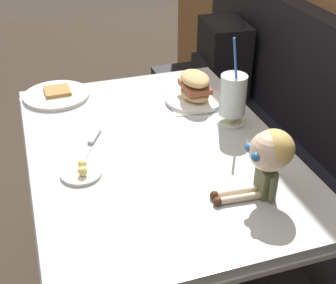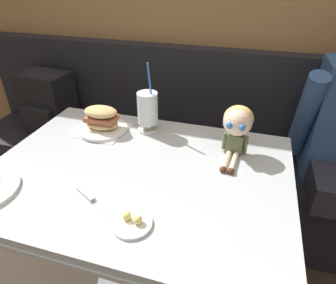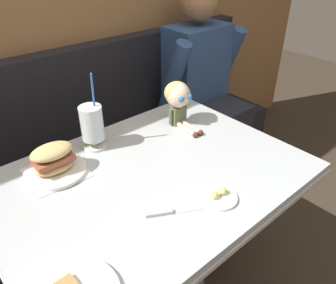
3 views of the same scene
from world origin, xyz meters
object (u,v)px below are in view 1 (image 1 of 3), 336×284
(milkshake_glass, at_px, (233,98))
(butter_knife, at_px, (91,142))
(sandwich_plate, at_px, (195,90))
(butter_saucer, at_px, (82,172))
(backpack, at_px, (222,55))
(toast_plate, at_px, (57,95))
(seated_doll, at_px, (269,155))

(milkshake_glass, relative_size, butter_knife, 1.47)
(milkshake_glass, bearing_deg, sandwich_plate, -162.78)
(milkshake_glass, xyz_separation_m, sandwich_plate, (-0.20, -0.06, -0.05))
(sandwich_plate, xyz_separation_m, butter_saucer, (0.34, -0.48, -0.04))
(milkshake_glass, height_order, sandwich_plate, milkshake_glass)
(butter_knife, bearing_deg, butter_saucer, -19.17)
(butter_knife, distance_m, backpack, 1.11)
(toast_plate, xyz_separation_m, sandwich_plate, (0.20, 0.49, 0.04))
(sandwich_plate, bearing_deg, butter_knife, -67.16)
(toast_plate, relative_size, seated_doll, 1.13)
(sandwich_plate, bearing_deg, butter_saucer, -54.61)
(butter_saucer, distance_m, butter_knife, 0.17)
(butter_saucer, relative_size, butter_knife, 0.56)
(milkshake_glass, relative_size, seated_doll, 1.42)
(toast_plate, distance_m, sandwich_plate, 0.53)
(seated_doll, bearing_deg, backpack, 161.61)
(seated_doll, relative_size, backpack, 0.55)
(milkshake_glass, bearing_deg, backpack, 158.19)
(toast_plate, bearing_deg, butter_saucer, 1.13)
(milkshake_glass, xyz_separation_m, seated_doll, (0.39, -0.08, 0.03))
(milkshake_glass, height_order, butter_saucer, milkshake_glass)
(toast_plate, distance_m, butter_saucer, 0.54)
(butter_knife, xyz_separation_m, seated_doll, (0.41, 0.41, 0.12))
(sandwich_plate, height_order, butter_knife, sandwich_plate)
(toast_plate, relative_size, butter_saucer, 2.08)
(toast_plate, xyz_separation_m, butter_saucer, (0.54, 0.01, 0.00))
(butter_saucer, xyz_separation_m, seated_doll, (0.24, 0.47, 0.12))
(sandwich_plate, bearing_deg, toast_plate, -112.09)
(seated_doll, bearing_deg, toast_plate, -148.75)
(toast_plate, bearing_deg, sandwich_plate, 67.91)
(butter_knife, height_order, seated_doll, seated_doll)
(butter_knife, xyz_separation_m, backpack, (-0.77, 0.80, -0.09))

